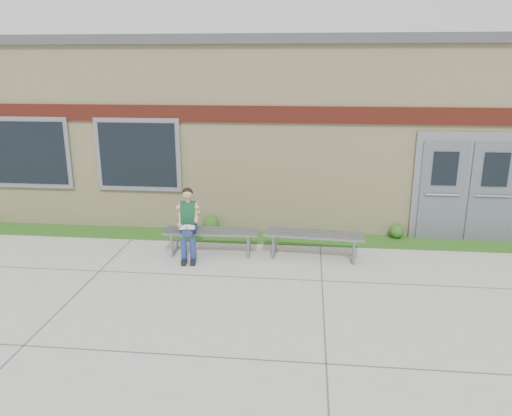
# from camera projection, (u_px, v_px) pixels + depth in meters

# --- Properties ---
(ground) EXTENTS (80.00, 80.00, 0.00)m
(ground) POSITION_uv_depth(u_px,v_px,m) (262.00, 291.00, 8.24)
(ground) COLOR #9E9E99
(ground) RESTS_ON ground
(grass_strip) EXTENTS (16.00, 0.80, 0.02)m
(grass_strip) POSITION_uv_depth(u_px,v_px,m) (273.00, 238.00, 10.73)
(grass_strip) COLOR #255015
(grass_strip) RESTS_ON ground
(school_building) EXTENTS (16.20, 6.22, 4.20)m
(school_building) POSITION_uv_depth(u_px,v_px,m) (283.00, 122.00, 13.38)
(school_building) COLOR beige
(school_building) RESTS_ON ground
(bench_left) EXTENTS (1.87, 0.58, 0.48)m
(bench_left) POSITION_uv_depth(u_px,v_px,m) (211.00, 236.00, 9.77)
(bench_left) COLOR slate
(bench_left) RESTS_ON ground
(bench_right) EXTENTS (1.94, 0.68, 0.49)m
(bench_right) POSITION_uv_depth(u_px,v_px,m) (314.00, 239.00, 9.57)
(bench_right) COLOR slate
(bench_right) RESTS_ON ground
(girl) EXTENTS (0.50, 0.80, 1.34)m
(girl) POSITION_uv_depth(u_px,v_px,m) (188.00, 221.00, 9.53)
(girl) COLOR navy
(girl) RESTS_ON ground
(shrub_mid) EXTENTS (0.36, 0.36, 0.36)m
(shrub_mid) POSITION_uv_depth(u_px,v_px,m) (211.00, 224.00, 11.05)
(shrub_mid) COLOR #255015
(shrub_mid) RESTS_ON grass_strip
(shrub_east) EXTENTS (0.30, 0.30, 0.30)m
(shrub_east) POSITION_uv_depth(u_px,v_px,m) (397.00, 231.00, 10.65)
(shrub_east) COLOR #255015
(shrub_east) RESTS_ON grass_strip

